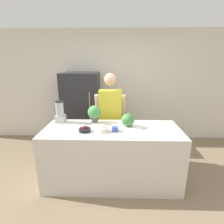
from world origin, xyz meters
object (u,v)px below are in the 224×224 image
refrigerator (82,109)px  watermelon (128,120)px  bowl_cherries (85,130)px  bowl_cream (102,129)px  blender (60,112)px  bowl_small_blue (115,129)px  potted_plant (94,113)px  person (110,117)px

refrigerator → watermelon: 1.62m
watermelon → bowl_cherries: bearing=-162.4°
bowl_cream → blender: bearing=151.4°
refrigerator → bowl_small_blue: 1.67m
bowl_cream → potted_plant: potted_plant is taller
blender → bowl_cream: bearing=-28.6°
watermelon → blender: bearing=169.8°
bowl_cream → potted_plant: (-0.16, 0.39, 0.13)m
refrigerator → blender: size_ratio=4.56×
refrigerator → potted_plant: size_ratio=5.73×
bowl_cherries → blender: bearing=140.1°
potted_plant → bowl_cherries: bearing=-103.4°
potted_plant → bowl_small_blue: bearing=-47.9°
watermelon → blender: size_ratio=0.56×
bowl_cherries → potted_plant: (0.09, 0.39, 0.14)m
watermelon → bowl_small_blue: (-0.20, -0.19, -0.08)m
watermelon → blender: (-1.11, 0.20, 0.05)m
blender → potted_plant: blender is taller
bowl_small_blue → blender: bearing=157.1°
person → bowl_cherries: 0.88m
bowl_cream → blender: size_ratio=0.46×
bowl_small_blue → blender: (-0.92, 0.39, 0.13)m
bowl_cream → bowl_cherries: bearing=-179.8°
person → bowl_small_blue: bearing=-83.2°
refrigerator → potted_plant: refrigerator is taller
bowl_cherries → bowl_small_blue: size_ratio=1.79×
watermelon → bowl_small_blue: size_ratio=2.09×
person → bowl_cherries: size_ratio=9.78×
bowl_cherries → bowl_small_blue: bearing=1.9°
watermelon → potted_plant: bearing=160.4°
watermelon → bowl_small_blue: 0.28m
person → bowl_cherries: person is taller
bowl_small_blue → potted_plant: (-0.34, 0.38, 0.13)m
watermelon → potted_plant: size_ratio=0.70×
bowl_cream → blender: 0.84m
bowl_cherries → potted_plant: 0.43m
refrigerator → person: (0.68, -0.68, 0.04)m
refrigerator → bowl_cream: 1.60m
watermelon → potted_plant: potted_plant is taller
bowl_cherries → bowl_cream: size_ratio=1.04×
person → bowl_cream: (-0.09, -0.81, 0.08)m
refrigerator → bowl_small_blue: bearing=-62.1°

